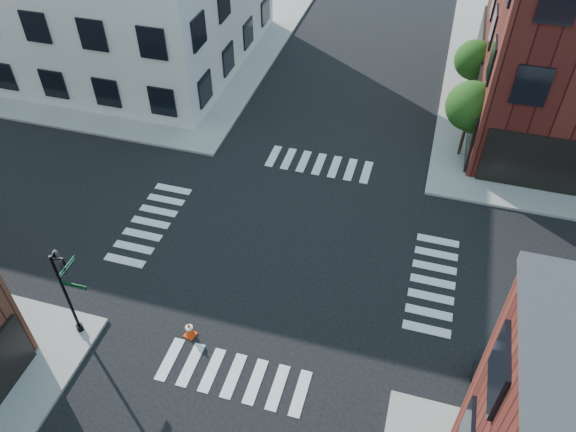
% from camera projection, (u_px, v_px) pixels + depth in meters
% --- Properties ---
extents(ground, '(120.00, 120.00, 0.00)m').
position_uv_depth(ground, '(284.00, 251.00, 26.75)').
color(ground, black).
rests_on(ground, ground).
extents(sidewalk_nw, '(30.00, 30.00, 0.15)m').
position_uv_depth(sidewalk_nw, '(110.00, 19.00, 45.73)').
color(sidewalk_nw, gray).
rests_on(sidewalk_nw, ground).
extents(tree_near, '(2.69, 2.69, 4.49)m').
position_uv_depth(tree_near, '(471.00, 109.00, 30.08)').
color(tree_near, black).
rests_on(tree_near, ground).
extents(tree_far, '(2.43, 2.43, 4.07)m').
position_uv_depth(tree_far, '(475.00, 62.00, 34.49)').
color(tree_far, black).
rests_on(tree_far, ground).
extents(signal_pole, '(1.29, 1.24, 4.60)m').
position_uv_depth(signal_pole, '(67.00, 285.00, 21.47)').
color(signal_pole, black).
rests_on(signal_pole, ground).
extents(traffic_cone, '(0.53, 0.53, 0.80)m').
position_uv_depth(traffic_cone, '(189.00, 329.00, 22.96)').
color(traffic_cone, '#F23F0A').
rests_on(traffic_cone, ground).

